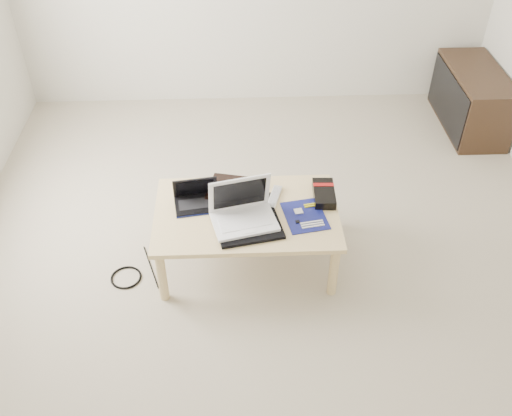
{
  "coord_description": "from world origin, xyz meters",
  "views": [
    {
      "loc": [
        -0.19,
        -2.67,
        2.61
      ],
      "look_at": [
        -0.08,
        -0.09,
        0.43
      ],
      "focal_mm": 40.0,
      "sensor_mm": 36.0,
      "label": 1
    }
  ],
  "objects_px": {
    "netbook": "(196,199)",
    "gpu_box": "(324,194)",
    "media_cabinet": "(471,99)",
    "coffee_table": "(246,218)",
    "white_laptop": "(243,212)"
  },
  "relations": [
    {
      "from": "gpu_box",
      "to": "coffee_table",
      "type": "bearing_deg",
      "value": -165.99
    },
    {
      "from": "coffee_table",
      "to": "white_laptop",
      "type": "bearing_deg",
      "value": -104.72
    },
    {
      "from": "coffee_table",
      "to": "media_cabinet",
      "type": "height_order",
      "value": "media_cabinet"
    },
    {
      "from": "coffee_table",
      "to": "white_laptop",
      "type": "relative_size",
      "value": 2.67
    },
    {
      "from": "coffee_table",
      "to": "gpu_box",
      "type": "xyz_separation_m",
      "value": [
        0.48,
        0.12,
        0.08
      ]
    },
    {
      "from": "media_cabinet",
      "to": "netbook",
      "type": "bearing_deg",
      "value": -146.7
    },
    {
      "from": "coffee_table",
      "to": "gpu_box",
      "type": "relative_size",
      "value": 4.23
    },
    {
      "from": "media_cabinet",
      "to": "gpu_box",
      "type": "height_order",
      "value": "media_cabinet"
    },
    {
      "from": "netbook",
      "to": "gpu_box",
      "type": "xyz_separation_m",
      "value": [
        0.78,
        0.03,
        -0.01
      ]
    },
    {
      "from": "coffee_table",
      "to": "netbook",
      "type": "relative_size",
      "value": 3.81
    },
    {
      "from": "coffee_table",
      "to": "gpu_box",
      "type": "distance_m",
      "value": 0.5
    },
    {
      "from": "media_cabinet",
      "to": "gpu_box",
      "type": "distance_m",
      "value": 2.02
    },
    {
      "from": "netbook",
      "to": "gpu_box",
      "type": "bearing_deg",
      "value": 2.33
    },
    {
      "from": "gpu_box",
      "to": "media_cabinet",
      "type": "bearing_deg",
      "value": 44.77
    },
    {
      "from": "white_laptop",
      "to": "gpu_box",
      "type": "bearing_deg",
      "value": 22.28
    }
  ]
}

